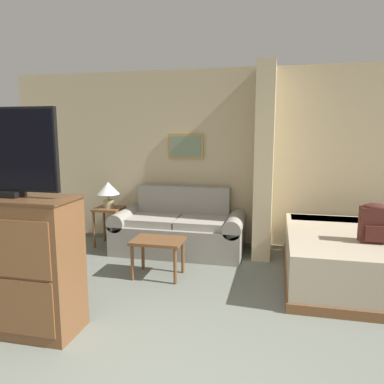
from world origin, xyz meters
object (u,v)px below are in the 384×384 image
Objects in this scene: tv_dresser at (14,264)px; table_lamp at (108,190)px; coffee_table at (158,245)px; bed at (365,258)px; backpack at (375,222)px; couch at (179,229)px; tv at (5,152)px.

table_lamp is at bearing 96.34° from tv_dresser.
coffee_table is 2.39m from bed.
tv_dresser reaches higher than coffee_table.
coffee_table is at bearing -178.23° from backpack.
backpack is (2.35, 0.07, 0.39)m from coffee_table.
backpack is (3.18, 1.49, 0.19)m from tv_dresser.
tv_dresser is at bearing -150.68° from bed.
coffee_table is 2.38m from backpack.
couch is 2.54m from tv_dresser.
bed is (3.46, -0.64, -0.56)m from table_lamp.
backpack is at bearing 25.04° from tv_dresser.
tv is 3.60m from backpack.
bed is at bearing 9.08° from coffee_table.
coffee_table is at bearing 59.55° from tv_dresser.
tv_dresser is 0.60× the size of bed.
bed is (2.36, 0.38, -0.10)m from coffee_table.
coffee_table is 1.43× the size of backpack.
table_lamp is (-1.10, 0.04, 0.53)m from couch.
tv_dresser is 2.83× the size of backpack.
tv is at bearing -154.97° from backpack.
tv_dresser is (-0.83, -2.39, 0.27)m from couch.
couch is at bearing 70.75° from tv_dresser.
backpack reaches higher than table_lamp.
tv is 0.49× the size of bed.
table_lamp is at bearing 169.49° from bed.
tv_dresser reaches higher than bed.
table_lamp is 3.58m from backpack.
couch is 4.78× the size of table_lamp.
tv_dresser is at bearing -154.96° from backpack.
tv is (-0.83, -2.39, 1.22)m from couch.
tv_dresser is 0.96m from tv.
coffee_table is at bearing -42.77° from table_lamp.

